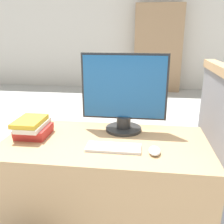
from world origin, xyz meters
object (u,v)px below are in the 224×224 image
object	(u,v)px
monitor	(124,94)
keyboard	(114,148)
mouse	(154,151)
book_stack	(33,127)

from	to	relation	value
monitor	keyboard	distance (m)	0.39
monitor	mouse	size ratio (longest dim) A/B	5.17
monitor	book_stack	bearing A→B (deg)	-162.78
book_stack	keyboard	bearing A→B (deg)	-12.51
monitor	keyboard	bearing A→B (deg)	-96.31
keyboard	book_stack	bearing A→B (deg)	167.49
keyboard	book_stack	xyz separation A→B (m)	(-0.54, 0.12, 0.05)
book_stack	monitor	bearing A→B (deg)	17.22
keyboard	mouse	distance (m)	0.24
mouse	book_stack	bearing A→B (deg)	169.25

